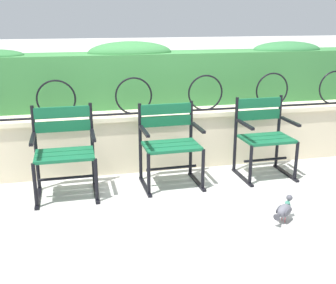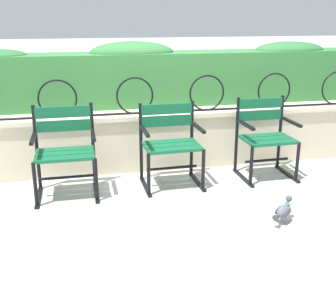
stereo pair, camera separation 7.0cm
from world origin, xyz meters
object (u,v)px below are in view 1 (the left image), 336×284
Objects in this scene: park_chair_centre at (170,142)px; park_chair_right at (264,135)px; pigeon_near_chairs at (284,210)px; park_chair_left at (64,149)px.

park_chair_right reaches higher than park_chair_centre.
park_chair_centre is at bearing -179.09° from park_chair_right.
park_chair_left is at bearing 150.40° from pigeon_near_chairs.
park_chair_centre is (1.08, 0.04, -0.01)m from park_chair_left.
pigeon_near_chairs is (0.77, -1.09, -0.35)m from park_chair_centre.
park_chair_left is 2.16m from park_chair_right.
park_chair_left is at bearing -178.39° from park_chair_right.
park_chair_centre is at bearing 2.30° from park_chair_left.
park_chair_centre is 1.38m from pigeon_near_chairs.
park_chair_left reaches higher than pigeon_near_chairs.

